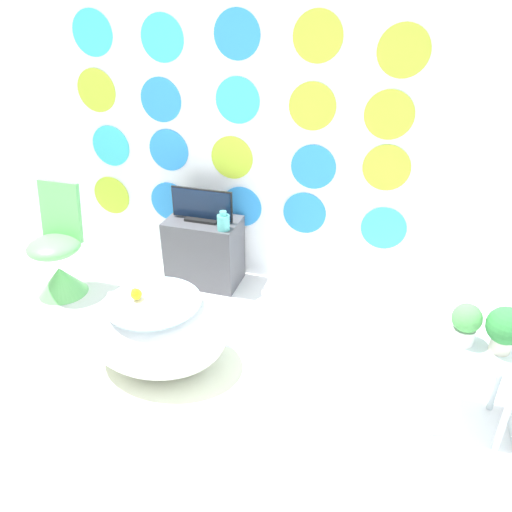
# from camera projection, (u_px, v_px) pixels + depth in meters

# --- Properties ---
(ground_plane) EXTENTS (12.00, 12.00, 0.00)m
(ground_plane) POSITION_uv_depth(u_px,v_px,m) (121.00, 448.00, 2.47)
(ground_plane) COLOR white
(wall_back_dotted) EXTENTS (4.71, 0.05, 2.60)m
(wall_back_dotted) POSITION_uv_depth(u_px,v_px,m) (237.00, 106.00, 3.38)
(wall_back_dotted) COLOR white
(wall_back_dotted) RESTS_ON ground_plane
(rug) EXTENTS (1.21, 0.69, 0.01)m
(rug) POSITION_uv_depth(u_px,v_px,m) (153.00, 372.00, 2.95)
(rug) COLOR silver
(rug) RESTS_ON ground_plane
(bathtub) EXTENTS (0.84, 0.66, 0.46)m
(bathtub) POSITION_uv_depth(u_px,v_px,m) (157.00, 331.00, 2.93)
(bathtub) COLOR white
(bathtub) RESTS_ON ground_plane
(rubber_duck) EXTENTS (0.06, 0.07, 0.08)m
(rubber_duck) POSITION_uv_depth(u_px,v_px,m) (136.00, 294.00, 2.80)
(rubber_duck) COLOR yellow
(rubber_duck) RESTS_ON bathtub
(chair) EXTENTS (0.37, 0.37, 0.81)m
(chair) POSITION_uv_depth(u_px,v_px,m) (59.00, 262.00, 3.60)
(chair) COLOR #66C166
(chair) RESTS_ON ground_plane
(tv_cabinet) EXTENTS (0.53, 0.34, 0.51)m
(tv_cabinet) POSITION_uv_depth(u_px,v_px,m) (204.00, 251.00, 3.74)
(tv_cabinet) COLOR #4C4C51
(tv_cabinet) RESTS_ON ground_plane
(tv) EXTENTS (0.46, 0.12, 0.24)m
(tv) POSITION_uv_depth(u_px,v_px,m) (202.00, 207.00, 3.57)
(tv) COLOR black
(tv) RESTS_ON tv_cabinet
(vase) EXTENTS (0.09, 0.09, 0.14)m
(vase) POSITION_uv_depth(u_px,v_px,m) (224.00, 222.00, 3.45)
(vase) COLOR #51B2AD
(vase) RESTS_ON tv_cabinet
(side_table) EXTENTS (0.37, 0.33, 0.50)m
(side_table) POSITION_uv_depth(u_px,v_px,m) (475.00, 363.00, 2.44)
(side_table) COLOR silver
(side_table) RESTS_ON ground_plane
(potted_plant_left) EXTENTS (0.14, 0.14, 0.21)m
(potted_plant_left) POSITION_uv_depth(u_px,v_px,m) (466.00, 323.00, 2.35)
(potted_plant_left) COLOR white
(potted_plant_left) RESTS_ON side_table
(potted_plant_right) EXTENTS (0.18, 0.18, 0.23)m
(potted_plant_right) POSITION_uv_depth(u_px,v_px,m) (506.00, 328.00, 2.29)
(potted_plant_right) COLOR beige
(potted_plant_right) RESTS_ON side_table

